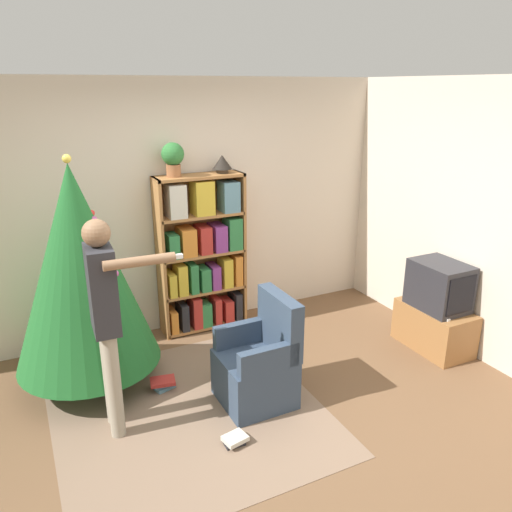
{
  "coord_description": "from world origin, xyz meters",
  "views": [
    {
      "loc": [
        -1.43,
        -2.98,
        2.51
      ],
      "look_at": [
        0.45,
        0.84,
        1.05
      ],
      "focal_mm": 35.0,
      "sensor_mm": 36.0,
      "label": 1
    }
  ],
  "objects_px": {
    "armchair": "(259,366)",
    "standing_person": "(106,311)",
    "television": "(440,286)",
    "table_lamp": "(222,163)",
    "bookshelf": "(203,255)",
    "christmas_tree": "(80,268)",
    "potted_plant": "(173,157)"
  },
  "relations": [
    {
      "from": "armchair",
      "to": "standing_person",
      "type": "height_order",
      "value": "standing_person"
    },
    {
      "from": "television",
      "to": "table_lamp",
      "type": "height_order",
      "value": "table_lamp"
    },
    {
      "from": "bookshelf",
      "to": "christmas_tree",
      "type": "bearing_deg",
      "value": -155.87
    },
    {
      "from": "christmas_tree",
      "to": "standing_person",
      "type": "distance_m",
      "value": 0.74
    },
    {
      "from": "table_lamp",
      "to": "potted_plant",
      "type": "bearing_deg",
      "value": 180.0
    },
    {
      "from": "bookshelf",
      "to": "standing_person",
      "type": "relative_size",
      "value": 1.0
    },
    {
      "from": "standing_person",
      "to": "table_lamp",
      "type": "relative_size",
      "value": 8.32
    },
    {
      "from": "bookshelf",
      "to": "potted_plant",
      "type": "xyz_separation_m",
      "value": [
        -0.26,
        0.01,
        1.04
      ]
    },
    {
      "from": "television",
      "to": "standing_person",
      "type": "height_order",
      "value": "standing_person"
    },
    {
      "from": "television",
      "to": "armchair",
      "type": "xyz_separation_m",
      "value": [
        -1.96,
        -0.02,
        -0.35
      ]
    },
    {
      "from": "television",
      "to": "christmas_tree",
      "type": "relative_size",
      "value": 0.27
    },
    {
      "from": "standing_person",
      "to": "television",
      "type": "bearing_deg",
      "value": 89.95
    },
    {
      "from": "television",
      "to": "table_lamp",
      "type": "relative_size",
      "value": 2.72
    },
    {
      "from": "bookshelf",
      "to": "table_lamp",
      "type": "distance_m",
      "value": 0.98
    },
    {
      "from": "standing_person",
      "to": "bookshelf",
      "type": "bearing_deg",
      "value": 139.66
    },
    {
      "from": "armchair",
      "to": "television",
      "type": "bearing_deg",
      "value": 89.92
    },
    {
      "from": "christmas_tree",
      "to": "potted_plant",
      "type": "distance_m",
      "value": 1.41
    },
    {
      "from": "bookshelf",
      "to": "television",
      "type": "height_order",
      "value": "bookshelf"
    },
    {
      "from": "armchair",
      "to": "potted_plant",
      "type": "bearing_deg",
      "value": -173.07
    },
    {
      "from": "standing_person",
      "to": "table_lamp",
      "type": "bearing_deg",
      "value": 134.62
    },
    {
      "from": "christmas_tree",
      "to": "table_lamp",
      "type": "bearing_deg",
      "value": 20.95
    },
    {
      "from": "standing_person",
      "to": "armchair",
      "type": "bearing_deg",
      "value": 84.77
    },
    {
      "from": "armchair",
      "to": "table_lamp",
      "type": "height_order",
      "value": "table_lamp"
    },
    {
      "from": "armchair",
      "to": "christmas_tree",
      "type": "bearing_deg",
      "value": -126.85
    },
    {
      "from": "potted_plant",
      "to": "christmas_tree",
      "type": "bearing_deg",
      "value": -150.12
    },
    {
      "from": "television",
      "to": "armchair",
      "type": "bearing_deg",
      "value": -179.52
    },
    {
      "from": "table_lamp",
      "to": "armchair",
      "type": "bearing_deg",
      "value": -102.08
    },
    {
      "from": "armchair",
      "to": "bookshelf",
      "type": "bearing_deg",
      "value": 176.73
    },
    {
      "from": "potted_plant",
      "to": "table_lamp",
      "type": "bearing_deg",
      "value": -0.0
    },
    {
      "from": "armchair",
      "to": "standing_person",
      "type": "bearing_deg",
      "value": -98.3
    },
    {
      "from": "table_lamp",
      "to": "bookshelf",
      "type": "bearing_deg",
      "value": -177.44
    },
    {
      "from": "bookshelf",
      "to": "table_lamp",
      "type": "height_order",
      "value": "table_lamp"
    }
  ]
}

